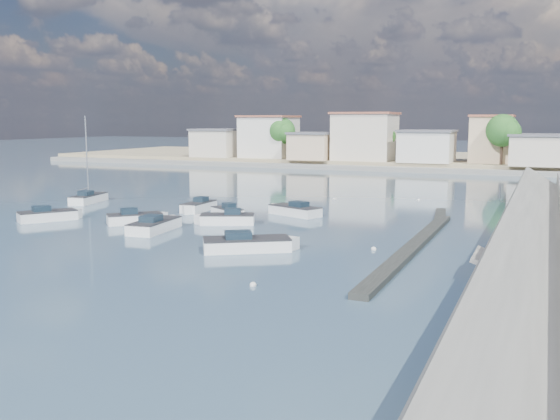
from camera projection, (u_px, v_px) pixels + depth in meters
name	position (u px, v px, depth m)	size (l,w,h in m)	color
ground	(404.00, 194.00, 70.83)	(400.00, 400.00, 0.00)	#283A50
breakwater	(420.00, 239.00, 43.27)	(2.00, 31.02, 0.35)	black
far_shore_land	(463.00, 161.00, 118.03)	(160.00, 40.00, 1.40)	gray
far_shore_quay	(446.00, 171.00, 98.97)	(160.00, 2.50, 0.80)	slate
far_town	(521.00, 142.00, 99.53)	(113.01, 12.80, 8.35)	beige
shore_trees	(502.00, 135.00, 92.26)	(74.56, 38.32, 7.92)	#38281E
motorboat_a	(156.00, 226.00, 47.52)	(2.61, 5.92, 1.48)	white
motorboat_b	(138.00, 219.00, 50.79)	(4.33, 4.28, 1.48)	white
motorboat_c	(293.00, 211.00, 55.34)	(5.44, 3.64, 1.48)	white
motorboat_d	(225.00, 220.00, 50.42)	(4.82, 3.31, 1.48)	white
motorboat_e	(51.00, 216.00, 52.35)	(4.12, 4.83, 1.48)	white
motorboat_f	(226.00, 213.00, 54.14)	(3.67, 3.07, 1.48)	white
motorboat_g	(198.00, 207.00, 57.59)	(1.71, 4.75, 1.48)	white
motorboat_h	(252.00, 245.00, 40.19)	(5.87, 4.84, 1.48)	white
sailboat	(90.00, 198.00, 63.82)	(2.72, 5.74, 9.00)	white
mooring_buoys	(400.00, 231.00, 46.86)	(19.08, 37.70, 0.35)	silver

